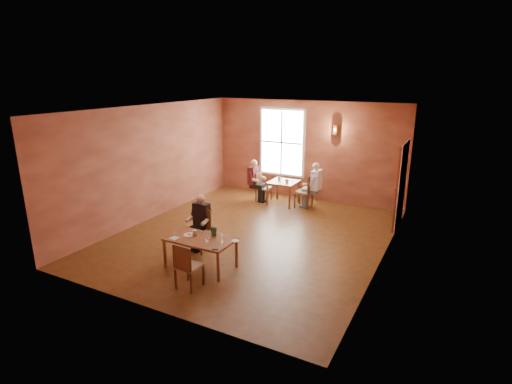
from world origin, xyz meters
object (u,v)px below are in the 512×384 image
at_px(chair_diner_main, 199,231).
at_px(chair_diner_maroon, 264,187).
at_px(chair_diner_white, 304,191).
at_px(main_table, 201,253).
at_px(chair_empty, 189,265).
at_px(second_table, 283,193).
at_px(diner_main, 198,226).
at_px(diner_maroon, 263,181).
at_px(diner_white, 305,186).

xyz_separation_m(chair_diner_main, chair_diner_maroon, (-0.36, 3.88, -0.02)).
bearing_deg(chair_diner_white, main_table, 174.46).
relative_size(chair_empty, chair_diner_maroon, 1.00).
bearing_deg(second_table, diner_main, -94.23).
xyz_separation_m(chair_empty, diner_maroon, (-1.16, 5.26, 0.18)).
xyz_separation_m(diner_main, chair_diner_maroon, (-0.36, 3.91, -0.15)).
relative_size(main_table, chair_empty, 1.53).
bearing_deg(second_table, chair_diner_white, 0.00).
bearing_deg(diner_main, second_table, -94.23).
bearing_deg(diner_white, diner_main, 166.07).
bearing_deg(chair_diner_main, chair_diner_maroon, -84.68).
bearing_deg(diner_maroon, chair_diner_main, 5.76).
bearing_deg(chair_diner_maroon, diner_maroon, -90.00).
relative_size(chair_diner_white, diner_maroon, 0.80).
bearing_deg(main_table, diner_maroon, 101.14).
bearing_deg(chair_empty, main_table, 111.56).
xyz_separation_m(second_table, chair_diner_white, (0.65, 0.00, 0.14)).
bearing_deg(chair_empty, chair_diner_white, 89.66).
distance_m(diner_white, chair_diner_maroon, 1.35).
bearing_deg(chair_diner_white, chair_diner_main, 166.39).
distance_m(diner_main, diner_white, 4.03).
height_order(main_table, chair_diner_white, chair_diner_white).
xyz_separation_m(diner_white, chair_diner_maroon, (-1.33, 0.00, -0.21)).
relative_size(chair_empty, chair_diner_white, 0.89).
height_order(chair_diner_main, chair_empty, chair_diner_main).
xyz_separation_m(chair_empty, chair_diner_maroon, (-1.13, 5.26, 0.00)).
bearing_deg(chair_diner_white, diner_white, -90.00).
bearing_deg(second_table, main_table, -87.33).
distance_m(main_table, chair_diner_maroon, 4.61).
xyz_separation_m(chair_empty, chair_diner_white, (0.17, 5.26, 0.06)).
xyz_separation_m(diner_main, chair_empty, (0.77, -1.35, -0.15)).
bearing_deg(chair_diner_maroon, chair_diner_white, 90.00).
xyz_separation_m(chair_diner_main, diner_main, (0.00, -0.03, 0.13)).
height_order(chair_diner_main, diner_main, diner_main).
distance_m(chair_diner_main, chair_diner_maroon, 3.89).
height_order(second_table, diner_white, diner_white).
height_order(diner_white, diner_maroon, diner_white).
relative_size(chair_diner_main, chair_empty, 1.04).
bearing_deg(chair_diner_maroon, chair_empty, 12.11).
height_order(main_table, chair_diner_maroon, chair_diner_maroon).
xyz_separation_m(main_table, second_table, (-0.21, 4.53, 0.04)).
xyz_separation_m(chair_diner_main, second_table, (0.29, 3.88, -0.10)).
relative_size(chair_empty, diner_maroon, 0.71).
bearing_deg(chair_diner_white, diner_main, 166.49).
bearing_deg(chair_empty, diner_white, 89.34).
bearing_deg(chair_diner_maroon, diner_white, 90.00).
distance_m(main_table, diner_white, 4.56).
relative_size(second_table, chair_diner_white, 0.80).
bearing_deg(main_table, diner_main, 128.88).
bearing_deg(diner_main, diner_white, -103.93).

